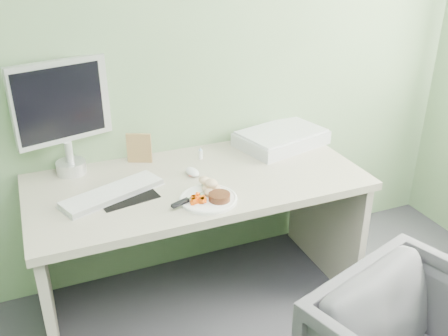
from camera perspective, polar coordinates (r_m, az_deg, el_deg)
name	(u,v)px	position (r m, az deg, el deg)	size (l,w,h in m)	color
wall_back	(169,34)	(2.54, -6.35, 15.00)	(3.50, 3.50, 0.00)	gray
desk	(198,211)	(2.49, -2.97, -4.96)	(1.60, 0.75, 0.73)	#AFA692
plate	(208,199)	(2.21, -1.79, -3.58)	(0.26, 0.26, 0.01)	white
steak	(219,197)	(2.18, -0.53, -3.31)	(0.10, 0.10, 0.03)	black
potato_pile	(210,186)	(2.25, -1.66, -2.05)	(0.10, 0.08, 0.06)	tan
carrot_heap	(197,198)	(2.17, -3.06, -3.40)	(0.07, 0.06, 0.04)	#E94F04
steak_knife	(187,200)	(2.17, -4.27, -3.69)	(0.22, 0.10, 0.02)	silver
mousepad	(125,194)	(2.31, -11.28, -2.93)	(0.26, 0.23, 0.00)	black
keyboard	(113,193)	(2.30, -12.61, -2.75)	(0.47, 0.14, 0.02)	white
computer_mouse	(192,172)	(2.43, -3.64, -0.45)	(0.05, 0.10, 0.03)	white
photo_frame	(139,148)	(2.57, -9.67, 2.26)	(0.13, 0.01, 0.16)	#9E824A
eyedrop_bottle	(201,154)	(2.60, -2.70, 1.66)	(0.02, 0.02, 0.06)	white
scanner	(281,139)	(2.78, 6.54, 3.37)	(0.47, 0.31, 0.07)	#B2B3B9
monitor	(63,112)	(2.47, -17.95, 6.15)	(0.45, 0.18, 0.55)	silver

